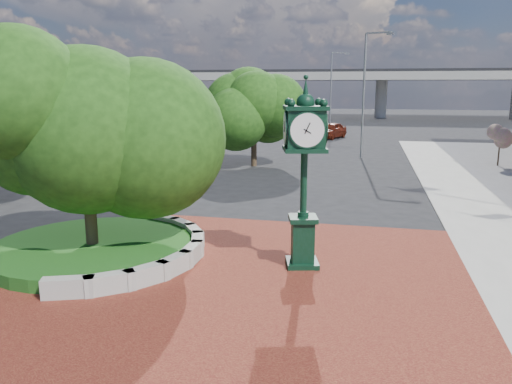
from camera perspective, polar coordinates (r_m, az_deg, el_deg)
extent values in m
plane|color=black|center=(14.47, -0.55, -8.68)|extent=(200.00, 200.00, 0.00)
cube|color=maroon|center=(13.56, -1.52, -10.07)|extent=(12.00, 12.00, 0.04)
cube|color=#9E9B93|center=(13.25, -20.66, -10.25)|extent=(1.29, 0.76, 0.54)
cube|color=#9E9B93|center=(13.20, -16.38, -10.04)|extent=(1.20, 1.04, 0.54)
cube|color=#9E9B93|center=(13.49, -12.39, -9.33)|extent=(1.00, 1.22, 0.54)
cube|color=#9E9B93|center=(14.07, -9.29, -8.29)|extent=(0.71, 1.30, 0.54)
cube|color=#9E9B93|center=(14.86, -7.38, -7.10)|extent=(0.35, 1.25, 0.54)
cube|color=#9E9B93|center=(15.77, -6.70, -5.95)|extent=(0.71, 1.30, 0.54)
cube|color=#9E9B93|center=(16.69, -7.12, -4.93)|extent=(1.00, 1.22, 0.54)
cube|color=#9E9B93|center=(17.55, -8.42, -4.12)|extent=(1.20, 1.04, 0.54)
cube|color=#9E9B93|center=(18.28, -10.41, -3.53)|extent=(1.29, 0.76, 0.54)
cylinder|color=#154B16|center=(16.22, -18.13, -6.23)|extent=(6.10, 6.10, 0.40)
cube|color=#9E9B93|center=(83.24, 10.69, 12.86)|extent=(90.00, 12.00, 1.20)
cube|color=black|center=(83.26, 10.71, 13.41)|extent=(90.00, 12.00, 0.40)
cylinder|color=#9E9B93|center=(91.50, -12.26, 10.51)|extent=(1.80, 1.80, 6.00)
cylinder|color=#9E9B93|center=(85.14, 0.28, 10.68)|extent=(1.80, 1.80, 6.00)
cylinder|color=#9E9B93|center=(83.22, 14.09, 10.29)|extent=(1.80, 1.80, 6.00)
cylinder|color=#38281C|center=(15.97, -18.34, -3.21)|extent=(0.36, 0.36, 2.17)
sphere|color=#1A3E11|center=(15.51, -18.99, 6.26)|extent=(5.20, 5.20, 5.20)
cylinder|color=#38281C|center=(32.24, -0.24, 4.68)|extent=(0.36, 0.36, 1.92)
sphere|color=#1A3E11|center=(32.02, -0.24, 8.73)|extent=(4.40, 4.40, 4.40)
cube|color=black|center=(14.62, 5.29, -8.14)|extent=(1.09, 1.09, 0.18)
cube|color=black|center=(14.39, 5.35, -5.54)|extent=(0.75, 0.75, 1.23)
cube|color=black|center=(14.21, 5.40, -3.04)|extent=(0.95, 0.95, 0.13)
cylinder|color=black|center=(13.98, 5.48, 1.00)|extent=(0.19, 0.19, 1.91)
cube|color=black|center=(13.77, 5.61, 7.24)|extent=(1.22, 1.22, 1.01)
cylinder|color=white|center=(13.25, 5.88, 7.04)|extent=(0.89, 0.28, 0.90)
cylinder|color=white|center=(14.29, 5.36, 7.42)|extent=(0.89, 0.28, 0.90)
cylinder|color=white|center=(13.72, 3.41, 7.26)|extent=(0.28, 0.89, 0.90)
cylinder|color=white|center=(13.84, 7.79, 7.21)|extent=(0.28, 0.89, 0.90)
sphere|color=black|center=(13.73, 5.67, 10.13)|extent=(0.49, 0.49, 0.49)
cone|color=black|center=(13.72, 5.70, 11.67)|extent=(0.20, 0.20, 0.56)
imported|color=#4D160B|center=(49.90, 8.55, 6.98)|extent=(3.26, 4.95, 1.56)
cylinder|color=slate|center=(36.52, 12.19, 10.55)|extent=(0.15, 0.15, 8.62)
cube|color=slate|center=(36.46, 13.87, 17.26)|extent=(1.71, 0.56, 0.11)
cube|color=slate|center=(36.29, 15.10, 17.08)|extent=(0.52, 0.35, 0.14)
cylinder|color=slate|center=(55.87, 8.54, 11.09)|extent=(0.15, 0.15, 8.52)
cube|color=slate|center=(55.96, 9.58, 15.43)|extent=(1.71, 0.24, 0.11)
cube|color=slate|center=(55.96, 10.38, 15.30)|extent=(0.49, 0.26, 0.14)
cylinder|color=#38281C|center=(35.79, 25.96, 3.61)|extent=(0.10, 0.10, 1.20)
sphere|color=#B3598F|center=(35.68, 26.11, 5.20)|extent=(1.20, 1.20, 1.20)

